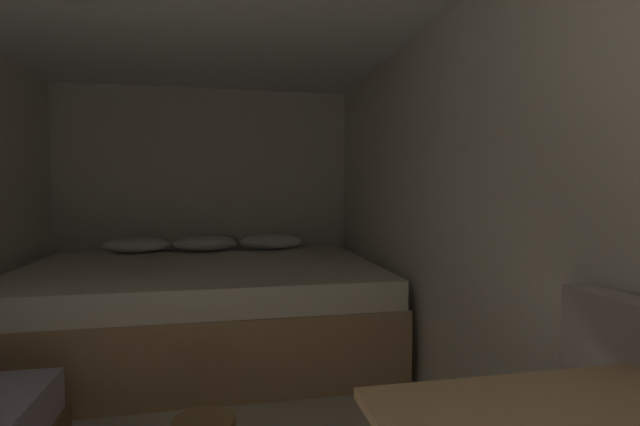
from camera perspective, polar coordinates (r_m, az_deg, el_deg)
name	(u,v)px	position (r m, az deg, el deg)	size (l,w,h in m)	color
wall_back	(207,204)	(4.54, -13.68, 1.12)	(2.76, 0.05, 2.14)	beige
wall_right	(465,218)	(2.46, 17.27, -0.56)	(0.05, 4.71, 2.14)	beige
bed	(203,306)	(3.66, -14.13, -10.98)	(2.54, 1.85, 0.80)	tan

